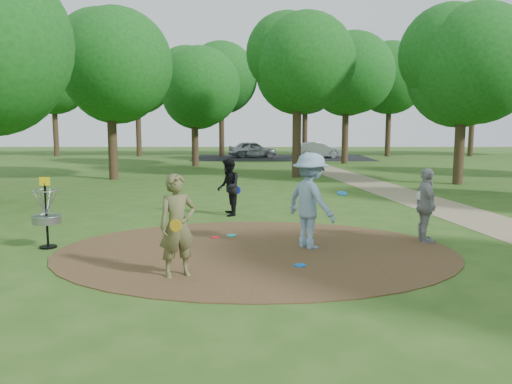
{
  "coord_description": "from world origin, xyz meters",
  "views": [
    {
      "loc": [
        0.04,
        -10.22,
        2.64
      ],
      "look_at": [
        0.0,
        1.2,
        1.1
      ],
      "focal_mm": 35.0,
      "sensor_mm": 36.0,
      "label": 1
    }
  ],
  "objects": [
    {
      "name": "ground",
      "position": [
        0.0,
        0.0,
        0.0
      ],
      "size": [
        100.0,
        100.0,
        0.0
      ],
      "primitive_type": "plane",
      "color": "#2D5119",
      "rests_on": "ground"
    },
    {
      "name": "dirt_clearing",
      "position": [
        0.0,
        0.0,
        0.01
      ],
      "size": [
        8.4,
        8.4,
        0.02
      ],
      "primitive_type": "cylinder",
      "color": "#47301C",
      "rests_on": "ground"
    },
    {
      "name": "parking_lot",
      "position": [
        2.0,
        30.0,
        0.0
      ],
      "size": [
        14.0,
        8.0,
        0.01
      ],
      "primitive_type": "cube",
      "color": "black",
      "rests_on": "ground"
    },
    {
      "name": "player_observer_with_disc",
      "position": [
        -1.35,
        -1.76,
        0.91
      ],
      "size": [
        0.78,
        0.68,
        1.81
      ],
      "color": "brown",
      "rests_on": "ground"
    },
    {
      "name": "player_throwing_with_disc",
      "position": [
        1.17,
        0.3,
        1.03
      ],
      "size": [
        1.49,
        1.52,
        2.06
      ],
      "color": "#7FA2BE",
      "rests_on": "ground"
    },
    {
      "name": "player_walking_with_disc",
      "position": [
        -0.81,
        4.18,
        0.84
      ],
      "size": [
        0.73,
        0.88,
        1.68
      ],
      "color": "black",
      "rests_on": "ground"
    },
    {
      "name": "player_waiting_with_disc",
      "position": [
        3.81,
        0.81,
        0.85
      ],
      "size": [
        0.44,
        1.0,
        1.69
      ],
      "color": "#969799",
      "rests_on": "ground"
    },
    {
      "name": "disc_ground_cyan",
      "position": [
        -0.59,
        1.4,
        0.03
      ],
      "size": [
        0.22,
        0.22,
        0.02
      ],
      "primitive_type": "cylinder",
      "color": "#19C7CC",
      "rests_on": "dirt_clearing"
    },
    {
      "name": "disc_ground_blue",
      "position": [
        0.83,
        -1.14,
        0.03
      ],
      "size": [
        0.22,
        0.22,
        0.02
      ],
      "primitive_type": "cylinder",
      "color": "blue",
      "rests_on": "dirt_clearing"
    },
    {
      "name": "disc_ground_red",
      "position": [
        -0.95,
        1.21,
        0.03
      ],
      "size": [
        0.22,
        0.22,
        0.02
      ],
      "primitive_type": "cylinder",
      "color": "red",
      "rests_on": "dirt_clearing"
    },
    {
      "name": "car_left",
      "position": [
        -0.38,
        30.58,
        0.66
      ],
      "size": [
        4.13,
        2.45,
        1.32
      ],
      "primitive_type": "imported",
      "rotation": [
        0.0,
        0.0,
        1.82
      ],
      "color": "#ADAFB5",
      "rests_on": "ground"
    },
    {
      "name": "car_right",
      "position": [
        4.8,
        29.56,
        0.64
      ],
      "size": [
        4.08,
        2.24,
        1.27
      ],
      "primitive_type": "imported",
      "rotation": [
        0.0,
        0.0,
        1.81
      ],
      "color": "#93969A",
      "rests_on": "ground"
    },
    {
      "name": "disc_golf_basket",
      "position": [
        -4.5,
        0.3,
        0.87
      ],
      "size": [
        0.63,
        0.63,
        1.54
      ],
      "color": "black",
      "rests_on": "ground"
    },
    {
      "name": "tree_ring",
      "position": [
        1.44,
        8.41,
        5.05
      ],
      "size": [
        36.56,
        45.18,
        8.61
      ],
      "color": "#332316",
      "rests_on": "ground"
    }
  ]
}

